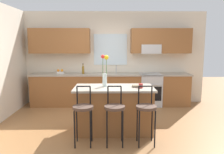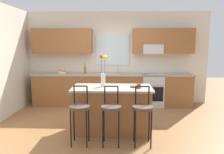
# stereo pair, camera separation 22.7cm
# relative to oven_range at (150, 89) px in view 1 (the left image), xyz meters

# --- Properties ---
(ground_plane) EXTENTS (14.00, 14.00, 0.00)m
(ground_plane) POSITION_rel_oven_range_xyz_m (-1.15, -1.68, -0.46)
(ground_plane) COLOR olive
(back_wall_assembly) EXTENTS (5.60, 0.50, 2.70)m
(back_wall_assembly) POSITION_rel_oven_range_xyz_m (-1.13, 0.31, 1.05)
(back_wall_assembly) COLOR beige
(back_wall_assembly) RESTS_ON ground
(counter_run) EXTENTS (4.56, 0.64, 0.92)m
(counter_run) POSITION_rel_oven_range_xyz_m (-1.15, 0.02, 0.01)
(counter_run) COLOR brown
(counter_run) RESTS_ON ground
(sink_faucet) EXTENTS (0.02, 0.13, 0.23)m
(sink_faucet) POSITION_rel_oven_range_xyz_m (-0.98, 0.17, 0.60)
(sink_faucet) COLOR #B7BABC
(sink_faucet) RESTS_ON counter_run
(oven_range) EXTENTS (0.60, 0.64, 0.92)m
(oven_range) POSITION_rel_oven_range_xyz_m (0.00, 0.00, 0.00)
(oven_range) COLOR #B7BABC
(oven_range) RESTS_ON ground
(kitchen_island) EXTENTS (1.58, 0.79, 0.92)m
(kitchen_island) POSITION_rel_oven_range_xyz_m (-1.09, -1.92, 0.00)
(kitchen_island) COLOR brown
(kitchen_island) RESTS_ON ground
(bar_stool_near) EXTENTS (0.36, 0.36, 1.04)m
(bar_stool_near) POSITION_rel_oven_range_xyz_m (-1.64, -2.53, 0.18)
(bar_stool_near) COLOR black
(bar_stool_near) RESTS_ON ground
(bar_stool_middle) EXTENTS (0.36, 0.36, 1.04)m
(bar_stool_middle) POSITION_rel_oven_range_xyz_m (-1.09, -2.53, 0.18)
(bar_stool_middle) COLOR black
(bar_stool_middle) RESTS_ON ground
(bar_stool_far) EXTENTS (0.36, 0.36, 1.04)m
(bar_stool_far) POSITION_rel_oven_range_xyz_m (-0.54, -2.53, 0.18)
(bar_stool_far) COLOR black
(bar_stool_far) RESTS_ON ground
(flower_vase) EXTENTS (0.15, 0.09, 0.64)m
(flower_vase) POSITION_rel_oven_range_xyz_m (-1.28, -1.86, 0.76)
(flower_vase) COLOR silver
(flower_vase) RESTS_ON kitchen_island
(mug_ceramic) EXTENTS (0.08, 0.08, 0.09)m
(mug_ceramic) POSITION_rel_oven_range_xyz_m (-0.57, -2.04, 0.51)
(mug_ceramic) COLOR #A52D28
(mug_ceramic) RESTS_ON kitchen_island
(cookbook) EXTENTS (0.20, 0.15, 0.03)m
(cookbook) POSITION_rel_oven_range_xyz_m (-0.63, -1.92, 0.48)
(cookbook) COLOR brown
(cookbook) RESTS_ON kitchen_island
(fruit_bowl_oranges) EXTENTS (0.24, 0.24, 0.13)m
(fruit_bowl_oranges) POSITION_rel_oven_range_xyz_m (-2.59, 0.02, 0.50)
(fruit_bowl_oranges) COLOR silver
(fruit_bowl_oranges) RESTS_ON counter_run
(bottle_olive_oil) EXTENTS (0.06, 0.06, 0.29)m
(bottle_olive_oil) POSITION_rel_oven_range_xyz_m (-1.93, 0.02, 0.58)
(bottle_olive_oil) COLOR olive
(bottle_olive_oil) RESTS_ON counter_run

